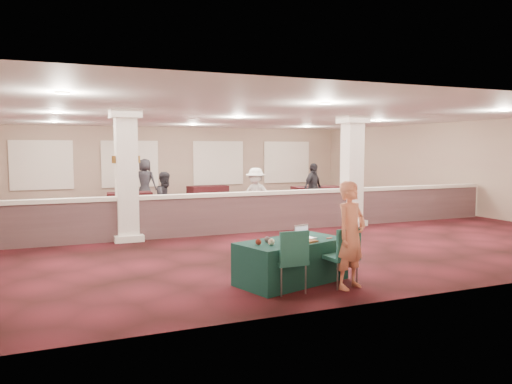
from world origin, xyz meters
name	(u,v)px	position (x,y,z in m)	size (l,w,h in m)	color
ground	(239,224)	(0.00, 0.00, 0.00)	(16.00, 16.00, 0.00)	#49121A
wall_back	(176,163)	(0.00, 8.00, 1.60)	(16.00, 0.04, 3.20)	gray
wall_front	(425,193)	(0.00, -8.00, 1.60)	(16.00, 0.04, 3.20)	gray
wall_right	(446,167)	(8.00, 0.00, 1.60)	(0.04, 16.00, 3.20)	gray
ceiling	(239,117)	(0.00, 0.00, 3.20)	(16.00, 16.00, 0.02)	silver
partition_wall	(258,211)	(0.00, -1.50, 0.57)	(15.60, 0.28, 1.10)	#503639
column_left	(126,174)	(-3.50, -1.50, 1.64)	(0.72, 0.72, 3.20)	white
column_right	(352,170)	(3.00, -1.50, 1.64)	(0.72, 0.72, 3.20)	white
sconce_left	(114,160)	(-3.78, -1.50, 2.00)	(0.12, 0.12, 0.18)	brown
sconce_right	(138,159)	(-3.22, -1.50, 2.00)	(0.12, 0.12, 0.18)	brown
near_table	(291,261)	(-1.50, -6.50, 0.36)	(1.87, 0.93, 0.72)	#0E3329
conf_chair_main	(343,252)	(-0.85, -7.09, 0.58)	(0.54, 0.55, 0.98)	#1F5C59
conf_chair_side	(291,256)	(-1.81, -7.10, 0.59)	(0.51, 0.52, 1.01)	#1F5C59
woman	(351,235)	(-0.78, -7.20, 0.87)	(0.63, 0.42, 1.74)	#FF986E
far_table_front_left	(6,212)	(-6.50, 3.00, 0.33)	(1.63, 0.81, 0.66)	black
far_table_front_center	(260,210)	(0.81, 0.30, 0.34)	(1.69, 0.85, 0.69)	black
far_table_front_right	(304,205)	(2.50, 0.53, 0.40)	(1.99, 1.00, 0.81)	black
far_table_back_left	(130,201)	(-2.50, 4.88, 0.32)	(1.59, 0.80, 0.65)	black
far_table_back_center	(208,194)	(1.03, 6.50, 0.33)	(1.65, 0.82, 0.67)	black
far_table_back_right	(317,196)	(4.51, 3.20, 0.38)	(1.90, 0.95, 0.77)	black
attendee_a	(166,200)	(-2.16, 0.20, 0.80)	(0.77, 0.43, 1.60)	black
attendee_b	(256,195)	(0.55, 0.00, 0.84)	(1.08, 0.49, 1.68)	silver
attendee_c	(313,188)	(3.37, 1.50, 0.88)	(1.03, 0.49, 1.75)	black
attendee_d	(145,182)	(-1.64, 6.46, 0.93)	(0.91, 0.49, 1.85)	black
laptop_base	(306,238)	(-1.20, -6.46, 0.73)	(0.32, 0.23, 0.02)	silver
laptop_screen	(301,231)	(-1.24, -6.35, 0.84)	(0.32, 0.01, 0.22)	silver
screen_glow	(302,232)	(-1.23, -6.36, 0.83)	(0.29, 0.00, 0.19)	#AFBFD3
knitting	(304,241)	(-1.38, -6.72, 0.73)	(0.39, 0.29, 0.03)	#BA691D
yarn_cream	(271,242)	(-1.99, -6.75, 0.77)	(0.11, 0.11, 0.11)	beige
yarn_red	(258,242)	(-2.17, -6.65, 0.77)	(0.10, 0.10, 0.10)	maroon
yarn_grey	(267,239)	(-1.96, -6.52, 0.77)	(0.10, 0.10, 0.10)	#4F4F54
scissors	(329,238)	(-0.81, -6.58, 0.72)	(0.12, 0.03, 0.01)	red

